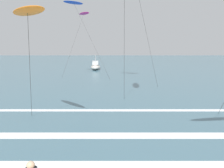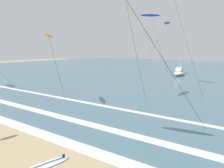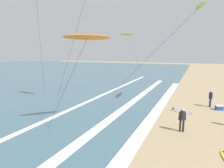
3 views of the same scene
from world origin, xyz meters
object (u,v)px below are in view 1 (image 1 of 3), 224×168
kite_orange_low_near (27,12)px  kite_blue_far_right (73,3)px  offshore_boat (95,66)px  kite_magenta_high_right (83,14)px

kite_orange_low_near → kite_blue_far_right: size_ratio=0.60×
kite_orange_low_near → offshore_boat: size_ratio=1.21×
kite_orange_low_near → kite_blue_far_right: 21.61m
kite_magenta_high_right → offshore_boat: (1.48, 3.87, -9.00)m
kite_orange_low_near → kite_magenta_high_right: size_ratio=0.65×
kite_blue_far_right → offshore_boat: kite_blue_far_right is taller
kite_magenta_high_right → kite_blue_far_right: bearing=-98.2°
kite_orange_low_near → kite_magenta_high_right: (-0.49, 26.45, 3.41)m
kite_orange_low_near → offshore_boat: kite_orange_low_near is taller
kite_magenta_high_right → offshore_boat: kite_magenta_high_right is taller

